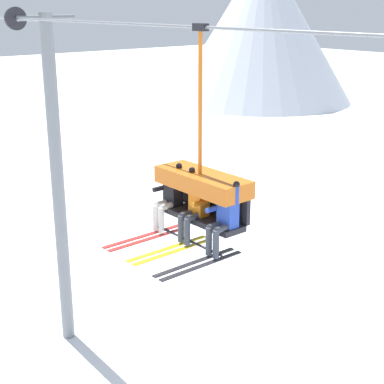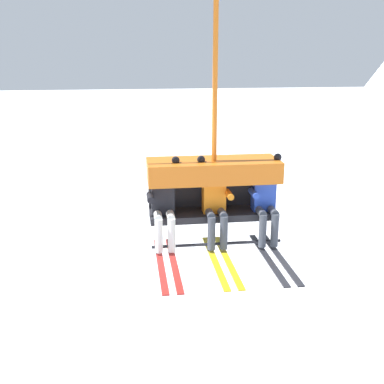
% 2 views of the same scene
% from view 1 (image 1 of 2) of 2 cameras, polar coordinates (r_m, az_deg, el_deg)
% --- Properties ---
extents(mountain_peak_west, '(18.20, 18.20, 14.69)m').
position_cam_1_polar(mountain_peak_west, '(60.49, 6.83, 15.67)').
color(mountain_peak_west, silver).
rests_on(mountain_peak_west, ground_plane).
extents(lift_tower_near, '(0.36, 1.88, 9.48)m').
position_cam_1_polar(lift_tower_near, '(16.63, -12.96, 1.13)').
color(lift_tower_near, slate).
rests_on(lift_tower_near, ground_plane).
extents(lift_cable, '(17.24, 0.05, 0.05)m').
position_cam_1_polar(lift_cable, '(9.22, 3.82, 15.53)').
color(lift_cable, slate).
extents(chairlift_chair, '(1.88, 0.74, 3.65)m').
position_cam_1_polar(chairlift_chair, '(10.25, 1.07, 0.46)').
color(chairlift_chair, '#232328').
extents(skier_black, '(0.48, 1.70, 1.34)m').
position_cam_1_polar(skier_black, '(10.75, -2.36, -0.44)').
color(skier_black, black).
extents(skier_orange, '(0.48, 1.70, 1.34)m').
position_cam_1_polar(skier_orange, '(10.22, 0.15, -1.42)').
color(skier_orange, orange).
extents(skier_blue, '(0.48, 1.70, 1.34)m').
position_cam_1_polar(skier_blue, '(9.70, 2.99, -2.52)').
color(skier_blue, '#2847B7').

